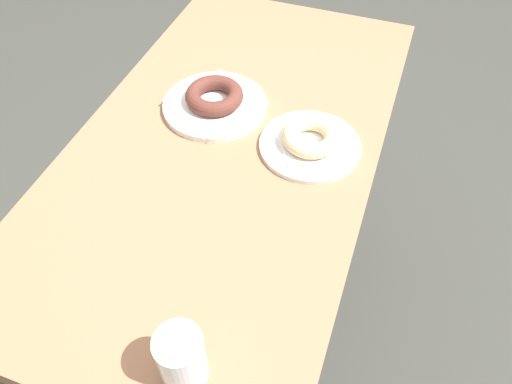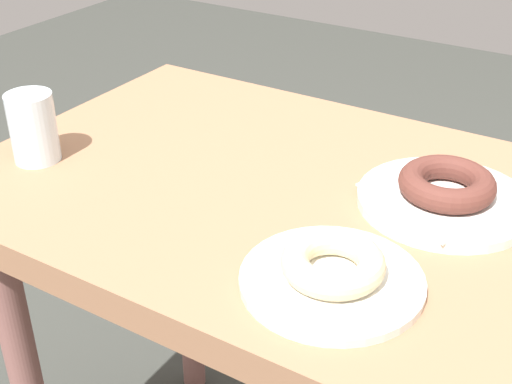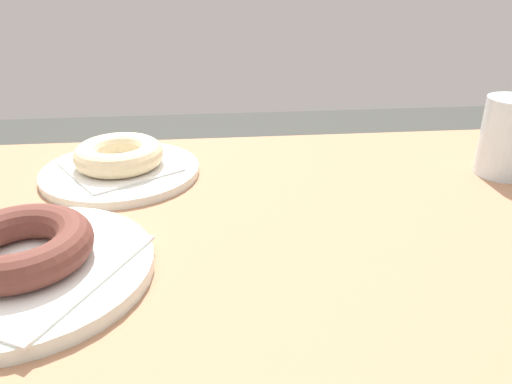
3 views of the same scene
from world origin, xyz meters
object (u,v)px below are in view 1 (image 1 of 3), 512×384
object	(u,v)px
water_glass	(182,358)
plate_chocolate_ring	(215,105)
plate_sugar_ring	(310,146)
donut_chocolate_ring	(214,96)
donut_sugar_ring	(311,137)

from	to	relation	value
water_glass	plate_chocolate_ring	bearing A→B (deg)	-161.55
plate_chocolate_ring	plate_sugar_ring	bearing A→B (deg)	77.46
donut_chocolate_ring	donut_sugar_ring	bearing A→B (deg)	77.46
donut_chocolate_ring	plate_sugar_ring	distance (m)	0.24
plate_chocolate_ring	donut_chocolate_ring	size ratio (longest dim) A/B	1.81
plate_chocolate_ring	donut_sugar_ring	xyz separation A→B (m)	(0.05, 0.23, 0.02)
donut_sugar_ring	water_glass	size ratio (longest dim) A/B	1.12
plate_chocolate_ring	water_glass	xyz separation A→B (m)	(0.55, 0.19, 0.04)
plate_chocolate_ring	donut_sugar_ring	bearing A→B (deg)	77.46
donut_sugar_ring	water_glass	world-z (taller)	water_glass
plate_sugar_ring	donut_sugar_ring	bearing A→B (deg)	90.00
plate_chocolate_ring	donut_sugar_ring	distance (m)	0.24
donut_chocolate_ring	water_glass	world-z (taller)	water_glass
donut_sugar_ring	water_glass	distance (m)	0.51
plate_chocolate_ring	donut_chocolate_ring	bearing A→B (deg)	0.00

